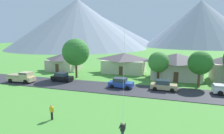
% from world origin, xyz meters
% --- Properties ---
extents(road_strip, '(160.00, 7.05, 0.08)m').
position_xyz_m(road_strip, '(0.00, 26.54, 0.04)').
color(road_strip, '#2D2D33').
rests_on(road_strip, ground).
extents(mountain_far_east_ridge, '(97.38, 97.38, 34.47)m').
position_xyz_m(mountain_far_east_ridge, '(-59.73, 120.65, 17.24)').
color(mountain_far_east_ridge, gray).
rests_on(mountain_far_east_ridge, ground).
extents(mountain_central_ridge, '(89.65, 89.65, 37.31)m').
position_xyz_m(mountain_central_ridge, '(25.77, 168.59, 18.66)').
color(mountain_central_ridge, gray).
rests_on(mountain_central_ridge, ground).
extents(mountain_far_west_ridge, '(121.71, 121.71, 31.42)m').
position_xyz_m(mountain_far_west_ridge, '(-69.57, 174.25, 15.71)').
color(mountain_far_west_ridge, gray).
rests_on(mountain_far_west_ridge, ground).
extents(house_leftmost, '(7.95, 6.83, 4.34)m').
position_xyz_m(house_leftmost, '(-21.80, 39.53, 2.25)').
color(house_leftmost, beige).
rests_on(house_leftmost, ground).
extents(house_right_center, '(10.74, 7.21, 4.81)m').
position_xyz_m(house_right_center, '(-5.79, 41.20, 2.49)').
color(house_right_center, beige).
rests_on(house_right_center, ground).
extents(house_rightmost, '(10.52, 6.79, 5.36)m').
position_xyz_m(house_rightmost, '(6.19, 37.50, 2.77)').
color(house_rightmost, beige).
rests_on(house_rightmost, ground).
extents(tree_near_left, '(4.10, 4.10, 6.37)m').
position_xyz_m(tree_near_left, '(9.94, 31.77, 4.30)').
color(tree_near_left, brown).
rests_on(tree_near_left, ground).
extents(tree_right_of_center, '(4.04, 4.04, 5.90)m').
position_xyz_m(tree_right_of_center, '(2.82, 34.05, 3.86)').
color(tree_right_of_center, '#4C3823').
rests_on(tree_right_of_center, ground).
extents(tree_near_right, '(5.72, 5.72, 8.38)m').
position_xyz_m(tree_near_right, '(-14.14, 32.12, 5.51)').
color(tree_near_right, '#4C3823').
rests_on(tree_near_right, ground).
extents(parked_car_blue_mid_west, '(4.23, 2.13, 1.68)m').
position_xyz_m(parked_car_blue_mid_west, '(-2.94, 27.15, 0.87)').
color(parked_car_blue_mid_west, '#2847A8').
rests_on(parked_car_blue_mid_west, road_strip).
extents(parked_car_black_mid_east, '(4.28, 2.23, 1.68)m').
position_xyz_m(parked_car_black_mid_east, '(-15.24, 28.22, 0.87)').
color(parked_car_black_mid_east, black).
rests_on(parked_car_black_mid_east, road_strip).
extents(parked_car_tan_east_end, '(4.23, 2.13, 1.68)m').
position_xyz_m(parked_car_tan_east_end, '(4.18, 27.84, 0.87)').
color(parked_car_tan_east_end, tan).
rests_on(parked_car_tan_east_end, road_strip).
extents(pickup_truck_sand_west_side, '(5.28, 2.49, 1.99)m').
position_xyz_m(pickup_truck_sand_west_side, '(-22.15, 25.18, 1.06)').
color(pickup_truck_sand_west_side, '#C6B284').
rests_on(pickup_truck_sand_west_side, road_strip).
extents(watcher_person, '(0.56, 0.24, 1.68)m').
position_xyz_m(watcher_person, '(-6.71, 12.78, 0.88)').
color(watcher_person, black).
rests_on(watcher_person, ground).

